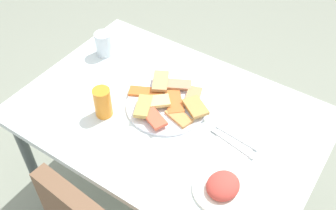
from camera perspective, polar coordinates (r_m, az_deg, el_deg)
ground_plane at (r=2.09m, az=0.10°, el=-14.63°), size 6.00×6.00×0.00m
dining_table at (r=1.58m, az=0.13°, el=-3.17°), size 1.15×0.79×0.71m
pide_platter at (r=1.54m, az=-0.16°, el=0.27°), size 0.35×0.32×0.05m
salad_plate_greens at (r=1.31m, az=7.85°, el=-11.54°), size 0.20×0.20×0.05m
soda_can at (r=1.50m, az=-9.33°, el=0.37°), size 0.09×0.09×0.12m
drinking_glass at (r=1.79m, az=-9.18°, el=8.63°), size 0.08×0.08×0.11m
paper_napkin at (r=1.45m, az=9.50°, el=-5.12°), size 0.17×0.17×0.00m
fork at (r=1.46m, az=9.84°, el=-4.56°), size 0.18×0.04×0.00m
spoon at (r=1.44m, az=9.19°, el=-5.48°), size 0.19×0.05×0.00m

